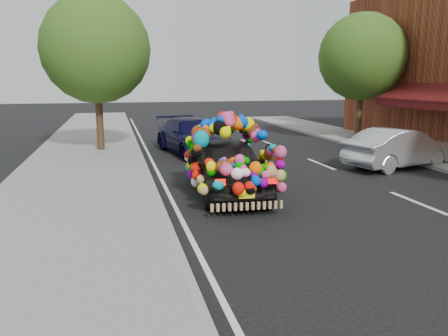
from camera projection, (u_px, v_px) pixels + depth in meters
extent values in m
plane|color=black|center=(274.00, 214.00, 9.45)|extent=(100.00, 100.00, 0.00)
cube|color=gray|center=(64.00, 228.00, 8.40)|extent=(4.00, 60.00, 0.12)
cube|color=gray|center=(165.00, 220.00, 8.87)|extent=(0.15, 60.00, 0.13)
cube|color=#490D0E|center=(433.00, 93.00, 16.78)|extent=(1.62, 5.20, 0.75)
cube|color=#490D0E|center=(415.00, 104.00, 16.68)|extent=(0.06, 5.20, 0.35)
cylinder|color=#332114|center=(100.00, 118.00, 17.29)|extent=(0.28, 0.28, 2.73)
sphere|color=#2D5316|center=(96.00, 49.00, 16.76)|extent=(4.20, 4.20, 4.20)
cylinder|color=#332114|center=(359.00, 113.00, 20.61)|extent=(0.28, 0.28, 2.64)
sphere|color=#2D5316|center=(362.00, 57.00, 20.10)|extent=(4.00, 4.00, 4.00)
imported|color=black|center=(228.00, 166.00, 11.09)|extent=(1.94, 4.22, 1.40)
cube|color=red|center=(220.00, 183.00, 8.97)|extent=(0.22, 0.08, 0.14)
cube|color=red|center=(273.00, 180.00, 9.17)|extent=(0.22, 0.08, 0.14)
cube|color=yellow|center=(247.00, 196.00, 9.12)|extent=(0.34, 0.06, 0.12)
imported|color=black|center=(192.00, 136.00, 17.15)|extent=(2.71, 4.98, 1.37)
imported|color=#B3B6BB|center=(399.00, 148.00, 14.37)|extent=(4.18, 2.37, 1.30)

